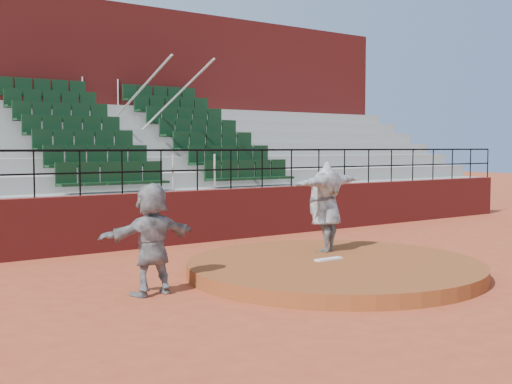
% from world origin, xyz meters
% --- Properties ---
extents(ground, '(90.00, 90.00, 0.00)m').
position_xyz_m(ground, '(0.00, 0.00, 0.00)').
color(ground, '#B04627').
rests_on(ground, ground).
extents(pitchers_mound, '(5.50, 5.50, 0.25)m').
position_xyz_m(pitchers_mound, '(0.00, 0.00, 0.12)').
color(pitchers_mound, brown).
rests_on(pitchers_mound, ground).
extents(pitching_rubber, '(0.60, 0.15, 0.03)m').
position_xyz_m(pitching_rubber, '(0.00, 0.15, 0.27)').
color(pitching_rubber, white).
rests_on(pitching_rubber, pitchers_mound).
extents(boundary_wall, '(24.00, 0.30, 1.30)m').
position_xyz_m(boundary_wall, '(0.00, 5.00, 0.65)').
color(boundary_wall, maroon).
rests_on(boundary_wall, ground).
extents(wall_railing, '(24.04, 0.05, 1.03)m').
position_xyz_m(wall_railing, '(0.00, 5.00, 2.03)').
color(wall_railing, black).
rests_on(wall_railing, boundary_wall).
extents(seating_deck, '(24.00, 5.97, 4.63)m').
position_xyz_m(seating_deck, '(0.00, 8.65, 1.43)').
color(seating_deck, '#9A9A94').
rests_on(seating_deck, ground).
extents(press_box_facade, '(24.00, 3.00, 7.10)m').
position_xyz_m(press_box_facade, '(0.00, 12.60, 3.55)').
color(press_box_facade, maroon).
rests_on(press_box_facade, ground).
extents(pitcher, '(2.34, 1.19, 1.83)m').
position_xyz_m(pitcher, '(0.60, 0.93, 1.17)').
color(pitcher, black).
rests_on(pitcher, pitchers_mound).
extents(fielder, '(1.69, 0.60, 1.81)m').
position_xyz_m(fielder, '(-3.51, 0.48, 0.90)').
color(fielder, black).
rests_on(fielder, ground).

